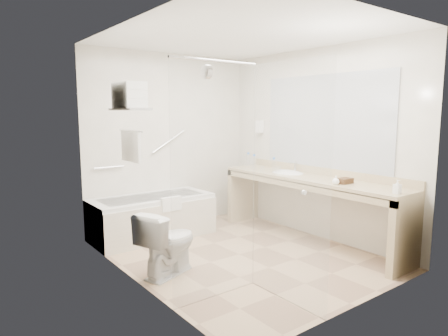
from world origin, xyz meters
TOP-DOWN VIEW (x-y plane):
  - floor at (0.00, 0.00)m, footprint 3.20×3.20m
  - ceiling at (0.00, 0.00)m, footprint 2.60×3.20m
  - wall_back at (0.00, 1.60)m, footprint 2.60×0.10m
  - wall_front at (0.00, -1.60)m, footprint 2.60×0.10m
  - wall_left at (-1.30, 0.00)m, footprint 0.10×3.20m
  - wall_right at (1.30, 0.00)m, footprint 0.10×3.20m
  - bathtub at (-0.50, 1.24)m, footprint 1.60×0.73m
  - grab_bar_short at (-0.95, 1.56)m, footprint 0.40×0.03m
  - grab_bar_long at (-0.05, 1.56)m, footprint 0.53×0.03m
  - shower_enclosure at (-0.63, -0.93)m, footprint 0.96×0.91m
  - towel_shelf at (-1.17, 0.35)m, footprint 0.24×0.55m
  - vanity_counter at (1.02, -0.15)m, footprint 0.55×2.70m
  - sink at (1.05, 0.25)m, footprint 0.40×0.52m
  - faucet at (1.20, 0.25)m, footprint 0.03×0.03m
  - mirror at (1.29, -0.15)m, footprint 0.02×2.00m
  - hairdryer_unit at (1.25, 1.05)m, footprint 0.08×0.10m
  - toilet at (-0.95, 0.00)m, footprint 0.77×0.60m
  - amenity_basket at (0.99, -0.72)m, footprint 0.19×0.13m
  - soap_bottle_a at (0.92, -1.40)m, footprint 0.07×0.14m
  - soap_bottle_b at (0.84, -0.70)m, footprint 0.10×0.12m
  - water_bottle_left at (1.07, 1.10)m, footprint 0.06×0.06m
  - water_bottle_mid at (0.93, 0.40)m, footprint 0.06×0.06m
  - water_bottle_right at (0.88, 0.75)m, footprint 0.07×0.07m
  - drinking_glass_near at (0.83, 0.53)m, footprint 0.07×0.07m
  - drinking_glass_far at (0.90, 0.28)m, footprint 0.10×0.10m

SIDE VIEW (x-z plane):
  - floor at x=0.00m, z-range 0.00..0.00m
  - bathtub at x=-0.50m, z-range -0.02..0.57m
  - toilet at x=-0.95m, z-range 0.00..0.67m
  - vanity_counter at x=1.02m, z-range 0.17..1.12m
  - sink at x=1.05m, z-range 0.75..0.89m
  - amenity_basket at x=0.99m, z-range 0.85..0.91m
  - soap_bottle_a at x=0.92m, z-range 0.85..0.92m
  - soap_bottle_b at x=0.84m, z-range 0.85..0.93m
  - drinking_glass_near at x=0.83m, z-range 0.85..0.93m
  - drinking_glass_far at x=0.90m, z-range 0.85..0.95m
  - faucet at x=1.20m, z-range 0.86..1.00m
  - water_bottle_mid at x=0.93m, z-range 0.84..1.05m
  - water_bottle_left at x=1.07m, z-range 0.84..1.05m
  - grab_bar_short at x=-0.95m, z-range 0.93..0.96m
  - water_bottle_right at x=0.88m, z-range 0.84..1.06m
  - shower_enclosure at x=-0.63m, z-range 0.01..2.12m
  - wall_back at x=0.00m, z-range 0.00..2.50m
  - wall_front at x=0.00m, z-range 0.00..2.50m
  - wall_left at x=-1.30m, z-range 0.00..2.50m
  - wall_right at x=1.30m, z-range 0.00..2.50m
  - grab_bar_long at x=-0.05m, z-range 1.09..1.41m
  - hairdryer_unit at x=1.25m, z-range 1.36..1.54m
  - mirror at x=1.29m, z-range 0.95..2.15m
  - towel_shelf at x=-1.17m, z-range 1.35..2.16m
  - ceiling at x=0.00m, z-range 2.45..2.55m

